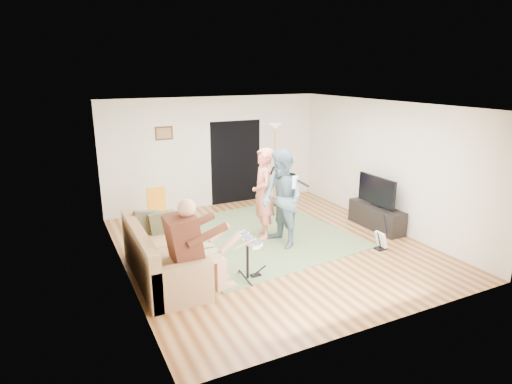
# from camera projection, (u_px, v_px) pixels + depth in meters

# --- Properties ---
(floor) EXTENTS (6.00, 6.00, 0.00)m
(floor) POSITION_uv_depth(u_px,v_px,m) (272.00, 246.00, 8.32)
(floor) COLOR brown
(floor) RESTS_ON ground
(walls) EXTENTS (5.50, 6.00, 2.70)m
(walls) POSITION_uv_depth(u_px,v_px,m) (273.00, 179.00, 7.95)
(walls) COLOR beige
(walls) RESTS_ON floor
(ceiling) EXTENTS (6.00, 6.00, 0.00)m
(ceiling) POSITION_uv_depth(u_px,v_px,m) (274.00, 105.00, 7.58)
(ceiling) COLOR white
(ceiling) RESTS_ON walls
(window_blinds) EXTENTS (0.00, 2.05, 2.05)m
(window_blinds) POSITION_uv_depth(u_px,v_px,m) (118.00, 183.00, 6.91)
(window_blinds) COLOR brown
(window_blinds) RESTS_ON walls
(doorway) EXTENTS (2.10, 0.00, 2.10)m
(doorway) POSITION_uv_depth(u_px,v_px,m) (236.00, 162.00, 10.85)
(doorway) COLOR black
(doorway) RESTS_ON walls
(picture_frame) EXTENTS (0.42, 0.03, 0.32)m
(picture_frame) POSITION_uv_depth(u_px,v_px,m) (164.00, 133.00, 9.85)
(picture_frame) COLOR #3F2314
(picture_frame) RESTS_ON walls
(area_rug) EXTENTS (3.80, 3.86, 0.02)m
(area_rug) POSITION_uv_depth(u_px,v_px,m) (256.00, 236.00, 8.83)
(area_rug) COLOR #566A41
(area_rug) RESTS_ON floor
(sofa) EXTENTS (0.92, 2.23, 0.90)m
(sofa) POSITION_uv_depth(u_px,v_px,m) (158.00, 261.00, 6.96)
(sofa) COLOR #A67E53
(sofa) RESTS_ON floor
(drummer) EXTENTS (0.97, 0.54, 1.49)m
(drummer) POSITION_uv_depth(u_px,v_px,m) (197.00, 255.00, 6.51)
(drummer) COLOR #542717
(drummer) RESTS_ON sofa
(drum_kit) EXTENTS (0.40, 0.71, 0.73)m
(drum_kit) POSITION_uv_depth(u_px,v_px,m) (248.00, 261.00, 6.94)
(drum_kit) COLOR black
(drum_kit) RESTS_ON floor
(singer) EXTENTS (0.61, 0.77, 1.85)m
(singer) POSITION_uv_depth(u_px,v_px,m) (263.00, 194.00, 8.52)
(singer) COLOR #EA7865
(singer) RESTS_ON floor
(microphone) EXTENTS (0.06, 0.06, 0.24)m
(microphone) POSITION_uv_depth(u_px,v_px,m) (272.00, 171.00, 8.48)
(microphone) COLOR black
(microphone) RESTS_ON singer
(guitarist) EXTENTS (0.79, 0.98, 1.88)m
(guitarist) POSITION_uv_depth(u_px,v_px,m) (282.00, 199.00, 8.11)
(guitarist) COLOR slate
(guitarist) RESTS_ON floor
(guitar_held) EXTENTS (0.19, 0.61, 0.26)m
(guitar_held) POSITION_uv_depth(u_px,v_px,m) (292.00, 181.00, 8.11)
(guitar_held) COLOR white
(guitar_held) RESTS_ON guitarist
(guitar_spare) EXTENTS (0.26, 0.23, 0.71)m
(guitar_spare) POSITION_uv_depth(u_px,v_px,m) (381.00, 239.00, 8.12)
(guitar_spare) COLOR black
(guitar_spare) RESTS_ON floor
(torchiere_lamp) EXTENTS (0.37, 0.37, 2.06)m
(torchiere_lamp) POSITION_uv_depth(u_px,v_px,m) (275.00, 150.00, 10.51)
(torchiere_lamp) COLOR black
(torchiere_lamp) RESTS_ON floor
(dining_chair) EXTENTS (0.42, 0.43, 0.94)m
(dining_chair) POSITION_uv_depth(u_px,v_px,m) (159.00, 217.00, 8.93)
(dining_chair) COLOR tan
(dining_chair) RESTS_ON floor
(tv_cabinet) EXTENTS (0.40, 1.40, 0.50)m
(tv_cabinet) POSITION_uv_depth(u_px,v_px,m) (376.00, 217.00, 9.23)
(tv_cabinet) COLOR black
(tv_cabinet) RESTS_ON floor
(television) EXTENTS (0.06, 1.07, 0.61)m
(television) POSITION_uv_depth(u_px,v_px,m) (377.00, 190.00, 9.04)
(television) COLOR black
(television) RESTS_ON tv_cabinet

